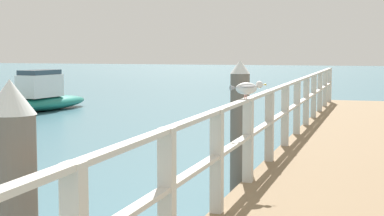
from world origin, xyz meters
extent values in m
cube|color=#846B4C|center=(0.00, 10.98, 0.23)|extent=(2.25, 21.96, 0.46)
cube|color=beige|center=(-1.04, 5.50, 0.99)|extent=(0.12, 0.12, 1.07)
cube|color=beige|center=(-1.04, 7.07, 0.99)|extent=(0.12, 0.12, 1.07)
cube|color=beige|center=(-1.04, 8.63, 0.99)|extent=(0.12, 0.12, 1.07)
cube|color=beige|center=(-1.04, 10.20, 0.99)|extent=(0.12, 0.12, 1.07)
cube|color=beige|center=(-1.04, 11.76, 0.99)|extent=(0.12, 0.12, 1.07)
cube|color=beige|center=(-1.04, 13.33, 0.99)|extent=(0.12, 0.12, 1.07)
cube|color=beige|center=(-1.04, 14.90, 0.99)|extent=(0.12, 0.12, 1.07)
cube|color=beige|center=(-1.04, 16.46, 0.99)|extent=(0.12, 0.12, 1.07)
cube|color=beige|center=(-1.04, 18.03, 0.99)|extent=(0.12, 0.12, 1.07)
cube|color=beige|center=(-1.04, 19.60, 0.99)|extent=(0.12, 0.12, 1.07)
cube|color=beige|center=(-1.04, 21.16, 0.99)|extent=(0.12, 0.12, 1.07)
cube|color=beige|center=(-1.04, 10.98, 1.51)|extent=(0.10, 20.36, 0.04)
cube|color=beige|center=(-1.04, 10.98, 1.05)|extent=(0.10, 20.36, 0.04)
cone|color=white|center=(-1.42, 3.92, 1.88)|extent=(0.29, 0.29, 0.20)
cylinder|color=#6B6056|center=(-1.42, 9.86, 0.89)|extent=(0.28, 0.28, 1.78)
cone|color=white|center=(-1.42, 9.86, 1.88)|extent=(0.29, 0.29, 0.20)
ellipsoid|color=white|center=(-1.04, 8.50, 1.65)|extent=(0.30, 0.27, 0.15)
sphere|color=white|center=(-0.90, 8.60, 1.70)|extent=(0.09, 0.09, 0.09)
cone|color=gold|center=(-0.85, 8.64, 1.70)|extent=(0.05, 0.05, 0.02)
cone|color=#939399|center=(-1.18, 8.40, 1.66)|extent=(0.11, 0.10, 0.07)
ellipsoid|color=#939399|center=(-1.04, 8.50, 1.68)|extent=(0.28, 0.27, 0.04)
cylinder|color=tan|center=(-1.07, 8.52, 1.55)|extent=(0.01, 0.01, 0.05)
cylinder|color=tan|center=(-1.04, 8.47, 1.55)|extent=(0.01, 0.01, 0.05)
ellipsoid|color=#197266|center=(-10.59, 20.43, 0.24)|extent=(1.82, 4.18, 0.48)
cube|color=white|center=(-10.65, 20.03, 0.86)|extent=(1.03, 1.71, 0.77)
cube|color=#334756|center=(-10.65, 20.03, 1.33)|extent=(0.95, 1.55, 0.16)
camera|label=1|loc=(0.57, 0.84, 2.15)|focal=59.38mm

